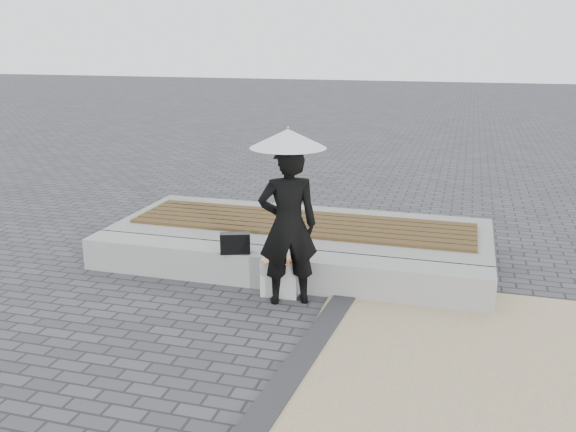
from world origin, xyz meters
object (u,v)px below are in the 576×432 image
Objects in this scene: woman at (288,226)px; handbag at (235,243)px; seating_ledge at (276,268)px; parasol at (288,138)px; canvas_tote at (280,278)px.

woman is 0.87m from handbag.
seating_ledge is 4.81× the size of parasol.
woman is 0.95m from parasol.
woman reaches higher than canvas_tote.
canvas_tote is at bearing -66.17° from seating_ledge.
seating_ledge is at bearing -82.73° from woman.
handbag is (-0.74, 0.30, -0.37)m from woman.
parasol is at bearing -24.06° from woman.
seating_ledge is 0.58m from handbag.
parasol is at bearing -46.28° from canvas_tote.
woman is at bearing -42.09° from handbag.
handbag is at bearing -46.33° from woman.
parasol is 2.34× the size of canvas_tote.
parasol is (0.28, -0.46, 1.64)m from seating_ledge.
parasol reaches higher than handbag.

